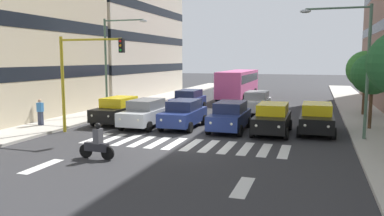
{
  "coord_description": "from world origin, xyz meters",
  "views": [
    {
      "loc": [
        -6.23,
        17.77,
        4.25
      ],
      "look_at": [
        1.0,
        -4.52,
        1.24
      ],
      "focal_mm": 35.94,
      "sensor_mm": 36.0,
      "label": 1
    }
  ],
  "objects_px": {
    "car_2": "(230,116)",
    "street_tree_1": "(372,74)",
    "car_5": "(118,110)",
    "street_lamp_left": "(355,56)",
    "car_0": "(317,118)",
    "traffic_light_gantry": "(79,69)",
    "pedestrian_waiting": "(40,112)",
    "motorcycle_with_rider": "(97,144)",
    "street_tree_2": "(365,69)",
    "bus_behind_traffic": "(238,82)",
    "car_4": "(145,113)",
    "car_3": "(184,114)",
    "car_row2_0": "(256,102)",
    "car_1": "(272,118)",
    "car_row2_1": "(188,100)",
    "street_lamp_right": "(113,55)"
  },
  "relations": [
    {
      "from": "car_2",
      "to": "street_tree_1",
      "type": "height_order",
      "value": "street_tree_1"
    },
    {
      "from": "car_5",
      "to": "street_lamp_left",
      "type": "height_order",
      "value": "street_lamp_left"
    },
    {
      "from": "car_0",
      "to": "street_tree_1",
      "type": "xyz_separation_m",
      "value": [
        -3.0,
        -1.81,
        2.47
      ]
    },
    {
      "from": "car_2",
      "to": "traffic_light_gantry",
      "type": "distance_m",
      "value": 9.07
    },
    {
      "from": "traffic_light_gantry",
      "to": "pedestrian_waiting",
      "type": "distance_m",
      "value": 4.44
    },
    {
      "from": "motorcycle_with_rider",
      "to": "street_tree_2",
      "type": "bearing_deg",
      "value": -125.93
    },
    {
      "from": "car_2",
      "to": "bus_behind_traffic",
      "type": "bearing_deg",
      "value": -80.43
    },
    {
      "from": "bus_behind_traffic",
      "to": "car_2",
      "type": "bearing_deg",
      "value": 99.57
    },
    {
      "from": "car_4",
      "to": "bus_behind_traffic",
      "type": "distance_m",
      "value": 17.96
    },
    {
      "from": "car_3",
      "to": "car_row2_0",
      "type": "bearing_deg",
      "value": -113.44
    },
    {
      "from": "car_row2_0",
      "to": "street_tree_2",
      "type": "height_order",
      "value": "street_tree_2"
    },
    {
      "from": "car_5",
      "to": "car_row2_0",
      "type": "bearing_deg",
      "value": -137.29
    },
    {
      "from": "street_tree_2",
      "to": "car_1",
      "type": "bearing_deg",
      "value": 57.05
    },
    {
      "from": "car_5",
      "to": "pedestrian_waiting",
      "type": "relative_size",
      "value": 2.72
    },
    {
      "from": "bus_behind_traffic",
      "to": "car_row2_1",
      "type": "bearing_deg",
      "value": 77.85
    },
    {
      "from": "car_0",
      "to": "bus_behind_traffic",
      "type": "xyz_separation_m",
      "value": [
        7.82,
        -16.66,
        0.97
      ]
    },
    {
      "from": "car_0",
      "to": "car_2",
      "type": "relative_size",
      "value": 1.0
    },
    {
      "from": "car_row2_0",
      "to": "street_tree_1",
      "type": "xyz_separation_m",
      "value": [
        -7.48,
        5.23,
        2.47
      ]
    },
    {
      "from": "car_3",
      "to": "car_5",
      "type": "xyz_separation_m",
      "value": [
        4.7,
        -0.28,
        0.0
      ]
    },
    {
      "from": "car_row2_0",
      "to": "car_1",
      "type": "bearing_deg",
      "value": 104.75
    },
    {
      "from": "car_2",
      "to": "motorcycle_with_rider",
      "type": "bearing_deg",
      "value": 63.72
    },
    {
      "from": "car_1",
      "to": "car_4",
      "type": "relative_size",
      "value": 1.0
    },
    {
      "from": "car_row2_1",
      "to": "street_lamp_left",
      "type": "xyz_separation_m",
      "value": [
        -11.7,
        8.26,
        3.51
      ]
    },
    {
      "from": "car_5",
      "to": "street_tree_2",
      "type": "height_order",
      "value": "street_tree_2"
    },
    {
      "from": "car_1",
      "to": "bus_behind_traffic",
      "type": "relative_size",
      "value": 0.42
    },
    {
      "from": "car_3",
      "to": "car_row2_0",
      "type": "xyz_separation_m",
      "value": [
        -3.34,
        -7.7,
        0.0
      ]
    },
    {
      "from": "traffic_light_gantry",
      "to": "pedestrian_waiting",
      "type": "bearing_deg",
      "value": -12.81
    },
    {
      "from": "car_1",
      "to": "traffic_light_gantry",
      "type": "bearing_deg",
      "value": 17.15
    },
    {
      "from": "car_0",
      "to": "car_3",
      "type": "bearing_deg",
      "value": 4.78
    },
    {
      "from": "car_1",
      "to": "bus_behind_traffic",
      "type": "xyz_separation_m",
      "value": [
        5.42,
        -17.51,
        0.97
      ]
    },
    {
      "from": "car_0",
      "to": "motorcycle_with_rider",
      "type": "relative_size",
      "value": 2.61
    },
    {
      "from": "car_row2_1",
      "to": "bus_behind_traffic",
      "type": "xyz_separation_m",
      "value": [
        -2.15,
        -9.97,
        0.97
      ]
    },
    {
      "from": "traffic_light_gantry",
      "to": "car_2",
      "type": "bearing_deg",
      "value": -157.51
    },
    {
      "from": "car_4",
      "to": "motorcycle_with_rider",
      "type": "xyz_separation_m",
      "value": [
        -1.32,
        7.72,
        -0.24
      ]
    },
    {
      "from": "traffic_light_gantry",
      "to": "car_row2_0",
      "type": "bearing_deg",
      "value": -126.97
    },
    {
      "from": "bus_behind_traffic",
      "to": "street_tree_1",
      "type": "distance_m",
      "value": 18.43
    },
    {
      "from": "car_row2_0",
      "to": "street_lamp_left",
      "type": "relative_size",
      "value": 0.65
    },
    {
      "from": "bus_behind_traffic",
      "to": "traffic_light_gantry",
      "type": "bearing_deg",
      "value": 76.35
    },
    {
      "from": "car_0",
      "to": "pedestrian_waiting",
      "type": "bearing_deg",
      "value": 11.41
    },
    {
      "from": "traffic_light_gantry",
      "to": "car_row2_1",
      "type": "bearing_deg",
      "value": -105.02
    },
    {
      "from": "car_4",
      "to": "car_5",
      "type": "distance_m",
      "value": 2.45
    },
    {
      "from": "street_lamp_right",
      "to": "car_2",
      "type": "bearing_deg",
      "value": 161.28
    },
    {
      "from": "street_lamp_right",
      "to": "motorcycle_with_rider",
      "type": "bearing_deg",
      "value": 116.07
    },
    {
      "from": "street_tree_2",
      "to": "car_5",
      "type": "bearing_deg",
      "value": 27.65
    },
    {
      "from": "car_5",
      "to": "car_row2_0",
      "type": "relative_size",
      "value": 1.0
    },
    {
      "from": "car_3",
      "to": "car_4",
      "type": "height_order",
      "value": "same"
    },
    {
      "from": "car_0",
      "to": "street_tree_2",
      "type": "height_order",
      "value": "street_tree_2"
    },
    {
      "from": "pedestrian_waiting",
      "to": "bus_behind_traffic",
      "type": "bearing_deg",
      "value": -113.06
    },
    {
      "from": "car_5",
      "to": "street_lamp_right",
      "type": "distance_m",
      "value": 4.95
    },
    {
      "from": "car_0",
      "to": "traffic_light_gantry",
      "type": "distance_m",
      "value": 13.77
    }
  ]
}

